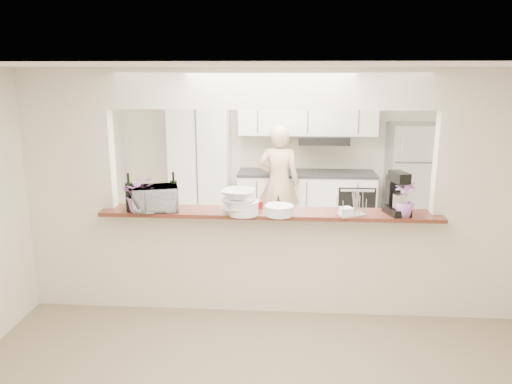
# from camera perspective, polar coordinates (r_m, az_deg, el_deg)

# --- Properties ---
(floor) EXTENTS (6.00, 6.00, 0.00)m
(floor) POSITION_cam_1_polar(r_m,az_deg,el_deg) (5.47, 1.51, -13.10)
(floor) COLOR gray
(floor) RESTS_ON ground
(tile_overlay) EXTENTS (5.00, 2.90, 0.01)m
(tile_overlay) POSITION_cam_1_polar(r_m,az_deg,el_deg) (6.88, 2.09, -7.23)
(tile_overlay) COLOR beige
(tile_overlay) RESTS_ON floor
(partition) EXTENTS (5.00, 0.15, 2.50)m
(partition) POSITION_cam_1_polar(r_m,az_deg,el_deg) (4.98, 1.62, 2.32)
(partition) COLOR white
(partition) RESTS_ON floor
(bar_counter) EXTENTS (3.40, 0.38, 1.09)m
(bar_counter) POSITION_cam_1_polar(r_m,az_deg,el_deg) (5.23, 1.55, -7.48)
(bar_counter) COLOR white
(bar_counter) RESTS_ON floor
(kitchen_cabinets) EXTENTS (3.15, 0.62, 2.25)m
(kitchen_cabinets) POSITION_cam_1_polar(r_m,az_deg,el_deg) (7.75, 1.08, 2.64)
(kitchen_cabinets) COLOR silver
(kitchen_cabinets) RESTS_ON floor
(refrigerator) EXTENTS (0.75, 0.70, 1.70)m
(refrigerator) POSITION_cam_1_polar(r_m,az_deg,el_deg) (7.91, 17.44, 1.31)
(refrigerator) COLOR #A6A6AB
(refrigerator) RESTS_ON floor
(flower_left) EXTENTS (0.40, 0.37, 0.37)m
(flower_left) POSITION_cam_1_polar(r_m,az_deg,el_deg) (5.10, -13.23, -0.18)
(flower_left) COLOR #E77AD6
(flower_left) RESTS_ON bar_counter
(wine_bottle_a) EXTENTS (0.08, 0.08, 0.39)m
(wine_bottle_a) POSITION_cam_1_polar(r_m,az_deg,el_deg) (5.14, -14.28, -0.49)
(wine_bottle_a) COLOR black
(wine_bottle_a) RESTS_ON bar_counter
(wine_bottle_b) EXTENTS (0.07, 0.07, 0.36)m
(wine_bottle_b) POSITION_cam_1_polar(r_m,az_deg,el_deg) (5.24, -9.37, -0.09)
(wine_bottle_b) COLOR black
(wine_bottle_b) RESTS_ON bar_counter
(toaster_oven) EXTENTS (0.51, 0.41, 0.25)m
(toaster_oven) POSITION_cam_1_polar(r_m,az_deg,el_deg) (5.12, -11.43, -0.72)
(toaster_oven) COLOR #B8B9BD
(toaster_oven) RESTS_ON bar_counter
(serving_bowls) EXTENTS (0.39, 0.39, 0.24)m
(serving_bowls) POSITION_cam_1_polar(r_m,az_deg,el_deg) (4.89, -2.00, -1.16)
(serving_bowls) COLOR silver
(serving_bowls) RESTS_ON bar_counter
(plate_stack_a) EXTENTS (0.30, 0.30, 0.14)m
(plate_stack_a) POSITION_cam_1_polar(r_m,az_deg,el_deg) (4.88, -1.44, -1.80)
(plate_stack_a) COLOR white
(plate_stack_a) RESTS_ON bar_counter
(plate_stack_b) EXTENTS (0.28, 0.28, 0.10)m
(plate_stack_b) POSITION_cam_1_polar(r_m,az_deg,el_deg) (4.87, 2.67, -2.10)
(plate_stack_b) COLOR white
(plate_stack_b) RESTS_ON bar_counter
(red_bowl) EXTENTS (0.15, 0.15, 0.07)m
(red_bowl) POSITION_cam_1_polar(r_m,az_deg,el_deg) (5.14, -0.04, -1.38)
(red_bowl) COLOR maroon
(red_bowl) RESTS_ON bar_counter
(tan_bowl) EXTENTS (0.16, 0.16, 0.07)m
(tan_bowl) POSITION_cam_1_polar(r_m,az_deg,el_deg) (5.03, 2.15, -1.73)
(tan_bowl) COLOR #D0B593
(tan_bowl) RESTS_ON bar_counter
(utensil_caddy) EXTENTS (0.31, 0.24, 0.25)m
(utensil_caddy) POSITION_cam_1_polar(r_m,az_deg,el_deg) (4.93, 10.86, -1.47)
(utensil_caddy) COLOR silver
(utensil_caddy) RESTS_ON bar_counter
(stand_mixer) EXTENTS (0.26, 0.32, 0.43)m
(stand_mixer) POSITION_cam_1_polar(r_m,az_deg,el_deg) (5.06, 15.80, -0.34)
(stand_mixer) COLOR black
(stand_mixer) RESTS_ON bar_counter
(flower_right) EXTENTS (0.21, 0.21, 0.35)m
(flower_right) POSITION_cam_1_polar(r_m,az_deg,el_deg) (5.00, 16.60, -0.76)
(flower_right) COLOR #B963B8
(flower_right) RESTS_ON bar_counter
(person) EXTENTS (0.64, 0.45, 1.69)m
(person) POSITION_cam_1_polar(r_m,az_deg,el_deg) (7.36, 2.61, 1.01)
(person) COLOR tan
(person) RESTS_ON floor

